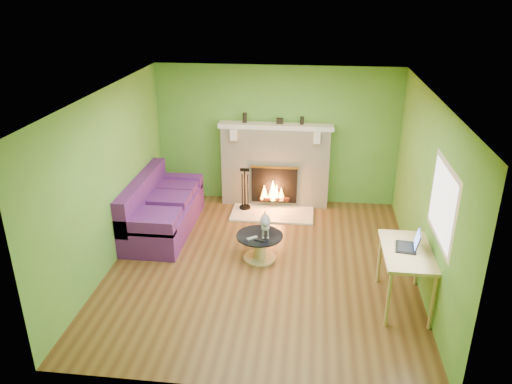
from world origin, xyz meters
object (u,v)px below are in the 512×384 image
Objects in this scene: coffee_table at (260,245)px; sofa at (160,210)px; desk at (407,257)px; cat at (265,224)px.

sofa is at bearing 156.78° from coffee_table.
sofa reaches higher than coffee_table.
coffee_table is 2.27m from desk.
coffee_table is at bearing -155.38° from cat.
desk is (3.81, -1.71, 0.35)m from sofa.
sofa is at bearing 151.61° from cat.
coffee_table is 0.65× the size of desk.
desk is 2.17m from cat.
desk reaches higher than coffee_table.
sofa reaches higher than desk.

